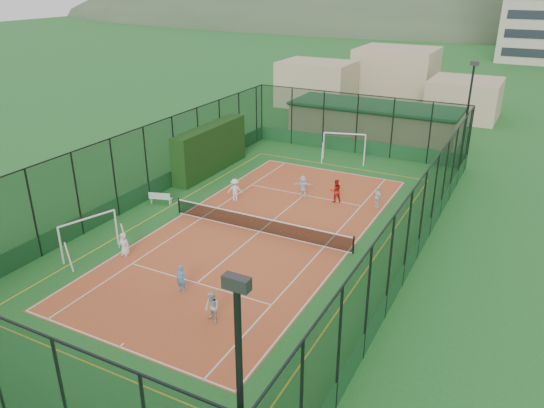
{
  "coord_description": "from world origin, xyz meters",
  "views": [
    {
      "loc": [
        13.53,
        -24.54,
        13.89
      ],
      "look_at": [
        0.04,
        1.54,
        1.2
      ],
      "focal_mm": 35.0,
      "sensor_mm": 36.0,
      "label": 1
    }
  ],
  "objects_px": {
    "white_bench": "(161,198)",
    "child_far_right": "(377,197)",
    "child_far_back": "(303,186)",
    "child_far_left": "(235,190)",
    "coach": "(336,191)",
    "child_near_mid": "(181,279)",
    "child_near_left": "(124,244)",
    "futsal_goal_near": "(90,236)",
    "child_near_right": "(212,307)",
    "clubhouse": "(374,122)",
    "floodlight_ne": "(466,118)",
    "futsal_goal_far": "(344,147)"
  },
  "relations": [
    {
      "from": "clubhouse",
      "to": "white_bench",
      "type": "relative_size",
      "value": 10.36
    },
    {
      "from": "floodlight_ne",
      "to": "child_near_right",
      "type": "height_order",
      "value": "floodlight_ne"
    },
    {
      "from": "child_near_left",
      "to": "coach",
      "type": "xyz_separation_m",
      "value": [
        7.42,
        12.11,
        0.14
      ]
    },
    {
      "from": "white_bench",
      "to": "child_near_left",
      "type": "height_order",
      "value": "child_near_left"
    },
    {
      "from": "clubhouse",
      "to": "coach",
      "type": "height_order",
      "value": "clubhouse"
    },
    {
      "from": "floodlight_ne",
      "to": "clubhouse",
      "type": "distance_m",
      "value": 10.47
    },
    {
      "from": "child_near_left",
      "to": "child_near_mid",
      "type": "height_order",
      "value": "child_near_mid"
    },
    {
      "from": "white_bench",
      "to": "coach",
      "type": "bearing_deg",
      "value": 11.42
    },
    {
      "from": "futsal_goal_far",
      "to": "child_near_right",
      "type": "distance_m",
      "value": 23.63
    },
    {
      "from": "floodlight_ne",
      "to": "child_near_left",
      "type": "bearing_deg",
      "value": -121.39
    },
    {
      "from": "floodlight_ne",
      "to": "clubhouse",
      "type": "height_order",
      "value": "floodlight_ne"
    },
    {
      "from": "futsal_goal_far",
      "to": "child_far_right",
      "type": "bearing_deg",
      "value": -72.74
    },
    {
      "from": "futsal_goal_near",
      "to": "coach",
      "type": "height_order",
      "value": "futsal_goal_near"
    },
    {
      "from": "coach",
      "to": "child_near_mid",
      "type": "bearing_deg",
      "value": 45.25
    },
    {
      "from": "futsal_goal_near",
      "to": "child_far_left",
      "type": "height_order",
      "value": "futsal_goal_near"
    },
    {
      "from": "child_near_right",
      "to": "coach",
      "type": "relative_size",
      "value": 0.94
    },
    {
      "from": "futsal_goal_near",
      "to": "child_near_right",
      "type": "relative_size",
      "value": 2.22
    },
    {
      "from": "white_bench",
      "to": "coach",
      "type": "height_order",
      "value": "coach"
    },
    {
      "from": "white_bench",
      "to": "clubhouse",
      "type": "bearing_deg",
      "value": 52.53
    },
    {
      "from": "child_near_right",
      "to": "child_far_right",
      "type": "relative_size",
      "value": 1.06
    },
    {
      "from": "futsal_goal_far",
      "to": "child_far_left",
      "type": "bearing_deg",
      "value": -122.76
    },
    {
      "from": "futsal_goal_near",
      "to": "coach",
      "type": "bearing_deg",
      "value": -16.75
    },
    {
      "from": "futsal_goal_far",
      "to": "child_near_left",
      "type": "height_order",
      "value": "futsal_goal_far"
    },
    {
      "from": "child_near_right",
      "to": "white_bench",
      "type": "bearing_deg",
      "value": 158.55
    },
    {
      "from": "floodlight_ne",
      "to": "child_far_back",
      "type": "relative_size",
      "value": 5.49
    },
    {
      "from": "white_bench",
      "to": "child_far_left",
      "type": "bearing_deg",
      "value": 15.48
    },
    {
      "from": "child_near_left",
      "to": "child_far_left",
      "type": "height_order",
      "value": "child_far_left"
    },
    {
      "from": "futsal_goal_far",
      "to": "child_near_left",
      "type": "bearing_deg",
      "value": -119.14
    },
    {
      "from": "child_far_right",
      "to": "futsal_goal_far",
      "type": "bearing_deg",
      "value": -27.41
    },
    {
      "from": "white_bench",
      "to": "child_far_back",
      "type": "xyz_separation_m",
      "value": [
        7.84,
        5.41,
        0.35
      ]
    },
    {
      "from": "child_near_left",
      "to": "child_near_right",
      "type": "relative_size",
      "value": 0.88
    },
    {
      "from": "clubhouse",
      "to": "futsal_goal_near",
      "type": "distance_m",
      "value": 29.33
    },
    {
      "from": "futsal_goal_far",
      "to": "child_far_back",
      "type": "relative_size",
      "value": 2.29
    },
    {
      "from": "futsal_goal_near",
      "to": "child_near_left",
      "type": "height_order",
      "value": "futsal_goal_near"
    },
    {
      "from": "futsal_goal_near",
      "to": "child_near_right",
      "type": "bearing_deg",
      "value": -84.56
    },
    {
      "from": "futsal_goal_near",
      "to": "clubhouse",
      "type": "bearing_deg",
      "value": 5.33
    },
    {
      "from": "child_near_right",
      "to": "child_far_back",
      "type": "relative_size",
      "value": 0.98
    },
    {
      "from": "child_near_left",
      "to": "futsal_goal_far",
      "type": "bearing_deg",
      "value": 70.39
    },
    {
      "from": "child_far_back",
      "to": "coach",
      "type": "relative_size",
      "value": 0.95
    },
    {
      "from": "child_near_left",
      "to": "child_near_right",
      "type": "bearing_deg",
      "value": -27.31
    },
    {
      "from": "child_far_left",
      "to": "coach",
      "type": "xyz_separation_m",
      "value": [
        6.02,
        2.91,
        0.02
      ]
    },
    {
      "from": "white_bench",
      "to": "child_far_back",
      "type": "distance_m",
      "value": 9.53
    },
    {
      "from": "futsal_goal_near",
      "to": "child_far_right",
      "type": "relative_size",
      "value": 2.34
    },
    {
      "from": "child_near_left",
      "to": "futsal_goal_near",
      "type": "bearing_deg",
      "value": -163.87
    },
    {
      "from": "white_bench",
      "to": "child_far_right",
      "type": "relative_size",
      "value": 1.05
    },
    {
      "from": "white_bench",
      "to": "child_far_left",
      "type": "distance_m",
      "value": 4.91
    },
    {
      "from": "clubhouse",
      "to": "futsal_goal_near",
      "type": "bearing_deg",
      "value": -103.39
    },
    {
      "from": "coach",
      "to": "floodlight_ne",
      "type": "bearing_deg",
      "value": -155.54
    },
    {
      "from": "child_far_left",
      "to": "child_far_right",
      "type": "xyz_separation_m",
      "value": [
        8.77,
        3.26,
        -0.07
      ]
    },
    {
      "from": "floodlight_ne",
      "to": "futsal_goal_near",
      "type": "height_order",
      "value": "floodlight_ne"
    }
  ]
}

